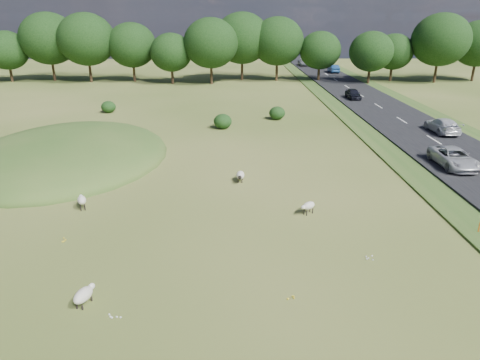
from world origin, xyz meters
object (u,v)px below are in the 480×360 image
Objects in this scene: car_4 at (333,69)px; sheep_0 at (82,200)px; car_3 at (305,62)px; sheep_1 at (240,175)px; car_0 at (442,125)px; marker_post at (480,224)px; car_2 at (323,63)px; car_5 at (454,158)px; car_6 at (353,94)px; sheep_2 at (84,295)px; sheep_3 at (308,206)px.

sheep_0 is at bearing 65.57° from car_4.
sheep_1 is at bearing -102.34° from car_3.
sheep_1 is at bearing 31.99° from car_0.
car_2 reaches higher than marker_post.
sheep_0 is 33.84m from car_0.
car_5 is 28.54m from car_6.
car_3 is 1.37× the size of car_6.
sheep_2 is 0.26× the size of car_5.
car_4 reaches higher than sheep_3.
marker_post is 0.93× the size of sheep_2.
sheep_2 is 27.54m from car_5.
car_2 is 0.97× the size of car_5.
sheep_3 is (-8.64, 2.57, -0.07)m from marker_post.
car_0 is 1.23× the size of car_6.
car_0 is at bearing 126.07° from sheep_1.
sheep_1 is 74.10m from car_2.
sheep_3 is 38.18m from car_6.
car_2 reaches higher than sheep_3.
car_0 reaches higher than sheep_1.
car_0 is at bearing -78.36° from car_6.
marker_post is 9.01m from sheep_3.
car_6 is (-3.80, 18.45, -0.03)m from car_0.
car_5 is (25.59, 6.68, 0.36)m from sheep_0.
sheep_2 is 89.78m from car_3.
car_3 reaches higher than sheep_3.
car_2 is at bearing 168.55° from sheep_1.
sheep_1 is 0.24× the size of car_3.
car_3 is (12.18, 78.69, 0.47)m from sheep_3.
sheep_0 is 81.26m from car_2.
car_5 is at bearing -97.58° from sheep_0.
car_2 reaches higher than sheep_0.
sheep_1 is 0.33× the size of car_6.
car_5 is (-3.80, -10.08, -0.02)m from car_0.
sheep_3 is at bearing 47.97° from car_0.
sheep_1 is (9.55, 4.37, -0.11)m from sheep_0.
car_4 is at bearing -1.63° from sheep_2.
sheep_0 is at bearing -165.38° from car_5.
marker_post is at bearing 84.71° from car_2.
sheep_2 is 49.78m from car_6.
car_2 is (7.34, 79.30, 0.34)m from marker_post.
car_3 is 1.16× the size of car_4.
sheep_2 is 0.28× the size of car_4.
car_0 reaches higher than sheep_3.
sheep_1 is at bearing -171.81° from car_5.
marker_post is 68.64m from car_4.
sheep_2 is 0.27× the size of car_2.
car_4 is at bearing -46.63° from sheep_0.
car_0 is 61.09m from car_3.
car_5 reaches higher than marker_post.
car_2 is (0.00, 59.00, -0.01)m from car_0.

